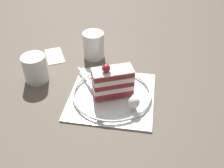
{
  "coord_description": "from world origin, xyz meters",
  "views": [
    {
      "loc": [
        0.1,
        -0.56,
        0.51
      ],
      "look_at": [
        0.02,
        0.01,
        0.05
      ],
      "focal_mm": 42.54,
      "sensor_mm": 36.0,
      "label": 1
    }
  ],
  "objects": [
    {
      "name": "cake_slice",
      "position": [
        0.02,
        0.01,
        0.06
      ],
      "size": [
        0.12,
        0.09,
        0.1
      ],
      "color": "maroon",
      "rests_on": "dessert_plate"
    },
    {
      "name": "ground_plane",
      "position": [
        0.0,
        0.0,
        0.0
      ],
      "size": [
        2.4,
        2.4,
        0.0
      ],
      "primitive_type": "plane",
      "color": "brown"
    },
    {
      "name": "drink_glass_far",
      "position": [
        -0.07,
        0.21,
        0.04
      ],
      "size": [
        0.07,
        0.07,
        0.09
      ],
      "color": "white",
      "rests_on": "ground_plane"
    },
    {
      "name": "folded_napkin",
      "position": [
        -0.21,
        0.19,
        0.0
      ],
      "size": [
        0.1,
        0.12,
        0.0
      ],
      "primitive_type": "cube",
      "rotation": [
        0.0,
        0.0,
        2.05
      ],
      "color": "beige",
      "rests_on": "ground_plane"
    },
    {
      "name": "whipped_cream_dollop",
      "position": [
        0.09,
        -0.04,
        0.03
      ],
      "size": [
        0.03,
        0.03,
        0.03
      ],
      "primitive_type": "ellipsoid",
      "color": "white",
      "rests_on": "dessert_plate"
    },
    {
      "name": "dessert_plate",
      "position": [
        0.02,
        0.01,
        0.01
      ],
      "size": [
        0.24,
        0.24,
        0.02
      ],
      "color": "white",
      "rests_on": "ground_plane"
    },
    {
      "name": "fork",
      "position": [
        -0.06,
        0.05,
        0.02
      ],
      "size": [
        0.08,
        0.11,
        0.0
      ],
      "color": "silver",
      "rests_on": "dessert_plate"
    },
    {
      "name": "drink_glass_near",
      "position": [
        -0.22,
        0.06,
        0.04
      ],
      "size": [
        0.07,
        0.07,
        0.09
      ],
      "color": "white",
      "rests_on": "ground_plane"
    }
  ]
}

